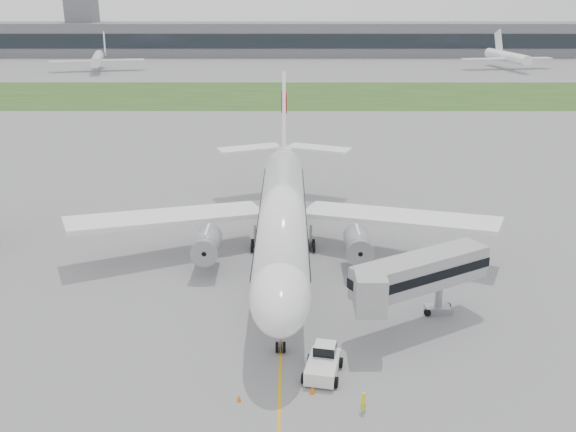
{
  "coord_description": "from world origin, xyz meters",
  "views": [
    {
      "loc": [
        0.7,
        -61.53,
        28.73
      ],
      "look_at": [
        0.59,
        2.0,
        5.97
      ],
      "focal_mm": 40.0,
      "sensor_mm": 36.0,
      "label": 1
    }
  ],
  "objects_px": {
    "pushback_tug": "(323,362)",
    "jet_bridge": "(414,276)",
    "ground_crew_near": "(363,402)",
    "airliner": "(283,210)"
  },
  "relations": [
    {
      "from": "pushback_tug",
      "to": "jet_bridge",
      "type": "bearing_deg",
      "value": 53.91
    },
    {
      "from": "pushback_tug",
      "to": "ground_crew_near",
      "type": "height_order",
      "value": "pushback_tug"
    },
    {
      "from": "pushback_tug",
      "to": "jet_bridge",
      "type": "xyz_separation_m",
      "value": [
        8.23,
        7.46,
        3.99
      ]
    },
    {
      "from": "jet_bridge",
      "to": "ground_crew_near",
      "type": "distance_m",
      "value": 14.22
    },
    {
      "from": "airliner",
      "to": "ground_crew_near",
      "type": "xyz_separation_m",
      "value": [
        5.99,
        -27.85,
        -4.84
      ]
    },
    {
      "from": "airliner",
      "to": "pushback_tug",
      "type": "relative_size",
      "value": 11.9
    },
    {
      "from": "airliner",
      "to": "jet_bridge",
      "type": "distance_m",
      "value": 19.36
    },
    {
      "from": "airliner",
      "to": "pushback_tug",
      "type": "height_order",
      "value": "airliner"
    },
    {
      "from": "airliner",
      "to": "ground_crew_near",
      "type": "height_order",
      "value": "airliner"
    },
    {
      "from": "airliner",
      "to": "jet_bridge",
      "type": "relative_size",
      "value": 4.02
    }
  ]
}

